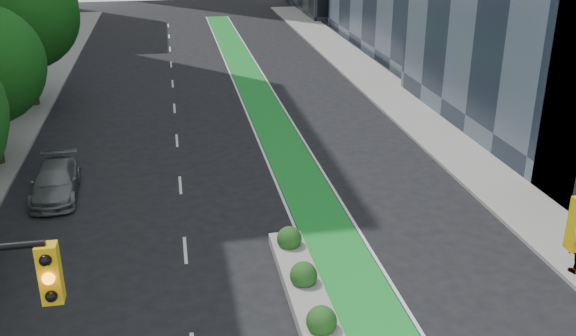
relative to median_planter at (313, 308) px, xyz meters
name	(u,v)px	position (x,y,z in m)	size (l,w,h in m)	color
sidewalk_right	(422,119)	(10.60, 17.96, -0.30)	(3.60, 90.00, 0.15)	gray
bike_lane_paint	(262,104)	(1.80, 22.96, -0.37)	(2.20, 70.00, 0.01)	#198D2C
tree_far	(23,14)	(-12.20, 24.96, 5.32)	(6.60, 6.60, 9.00)	black
median_planter	(313,308)	(0.00, 0.00, 0.00)	(1.20, 10.26, 1.10)	gray
parked_car_left_far	(55,182)	(-9.00, 10.80, 0.30)	(1.88, 4.61, 1.34)	slate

